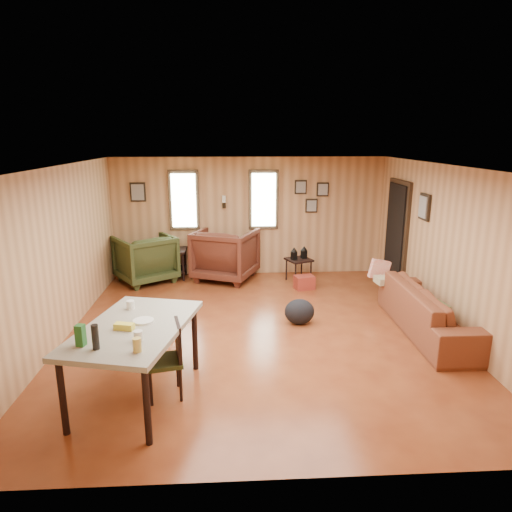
{
  "coord_description": "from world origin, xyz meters",
  "views": [
    {
      "loc": [
        -0.38,
        -6.21,
        2.79
      ],
      "look_at": [
        0.0,
        0.4,
        1.05
      ],
      "focal_mm": 32.0,
      "sensor_mm": 36.0,
      "label": 1
    }
  ],
  "objects": [
    {
      "name": "recliner_brown",
      "position": [
        -0.48,
        2.61,
        0.56
      ],
      "size": [
        1.41,
        1.37,
        1.13
      ],
      "primitive_type": "imported",
      "rotation": [
        0.0,
        0.0,
        2.74
      ],
      "color": "#512418",
      "rests_on": "ground"
    },
    {
      "name": "room",
      "position": [
        0.17,
        0.27,
        1.21
      ],
      "size": [
        5.54,
        6.04,
        2.44
      ],
      "color": "brown",
      "rests_on": "ground"
    },
    {
      "name": "dining_table",
      "position": [
        -1.42,
        -1.68,
        0.78
      ],
      "size": [
        1.36,
        1.86,
        1.1
      ],
      "rotation": [
        0.0,
        0.0,
        -0.23
      ],
      "color": "gray",
      "rests_on": "ground"
    },
    {
      "name": "sofa_pillows",
      "position": [
        2.27,
        0.29,
        0.51
      ],
      "size": [
        0.62,
        1.87,
        0.38
      ],
      "rotation": [
        0.0,
        0.0,
        0.1
      ],
      "color": "#505931",
      "rests_on": "sofa"
    },
    {
      "name": "cooler",
      "position": [
        1.0,
        1.91,
        0.13
      ],
      "size": [
        0.4,
        0.33,
        0.25
      ],
      "rotation": [
        0.0,
        0.0,
        0.22
      ],
      "color": "maroon",
      "rests_on": "ground"
    },
    {
      "name": "backpack",
      "position": [
        0.66,
        0.26,
        0.2
      ],
      "size": [
        0.52,
        0.44,
        0.39
      ],
      "rotation": [
        0.0,
        0.0,
        -0.22
      ],
      "color": "black",
      "rests_on": "ground"
    },
    {
      "name": "recliner_green",
      "position": [
        -2.06,
        2.55,
        0.52
      ],
      "size": [
        1.35,
        1.34,
        1.03
      ],
      "primitive_type": "imported",
      "rotation": [
        0.0,
        0.0,
        -2.55
      ],
      "color": "#30391A",
      "rests_on": "ground"
    },
    {
      "name": "sofa",
      "position": [
        2.57,
        -0.16,
        0.46
      ],
      "size": [
        0.71,
        2.36,
        0.92
      ],
      "primitive_type": "imported",
      "rotation": [
        0.0,
        0.0,
        1.56
      ],
      "color": "brown",
      "rests_on": "ground"
    },
    {
      "name": "dining_chair",
      "position": [
        -1.06,
        -1.64,
        0.48
      ],
      "size": [
        0.46,
        0.46,
        0.86
      ],
      "rotation": [
        0.0,
        0.0,
        0.21
      ],
      "color": "#30391A",
      "rests_on": "ground"
    },
    {
      "name": "side_table",
      "position": [
        0.96,
        2.38,
        0.48
      ],
      "size": [
        0.58,
        0.58,
        0.7
      ],
      "rotation": [
        0.0,
        0.0,
        0.4
      ],
      "color": "black",
      "rests_on": "ground"
    },
    {
      "name": "end_table",
      "position": [
        -1.56,
        2.74,
        0.41
      ],
      "size": [
        0.58,
        0.53,
        0.74
      ],
      "rotation": [
        0.0,
        0.0,
        -0.01
      ],
      "color": "black",
      "rests_on": "ground"
    }
  ]
}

